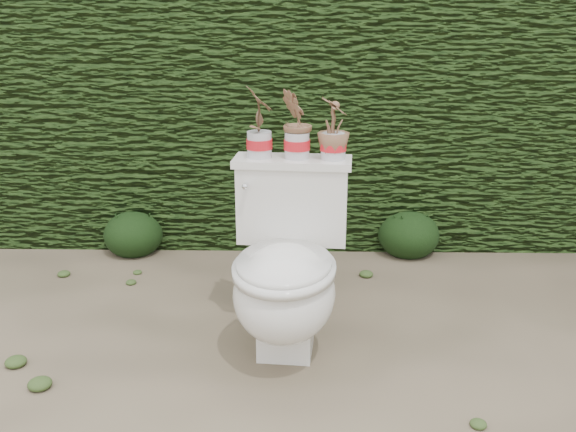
{
  "coord_description": "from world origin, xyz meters",
  "views": [
    {
      "loc": [
        0.19,
        -2.42,
        1.41
      ],
      "look_at": [
        0.14,
        0.13,
        0.55
      ],
      "focal_mm": 40.0,
      "sensor_mm": 36.0,
      "label": 1
    }
  ],
  "objects_px": {
    "toilet": "(286,272)",
    "potted_plant_right": "(334,130)",
    "potted_plant_left": "(259,124)",
    "potted_plant_center": "(297,126)"
  },
  "relations": [
    {
      "from": "toilet",
      "to": "potted_plant_right",
      "type": "relative_size",
      "value": 3.2
    },
    {
      "from": "toilet",
      "to": "potted_plant_right",
      "type": "distance_m",
      "value": 0.62
    },
    {
      "from": "potted_plant_center",
      "to": "potted_plant_right",
      "type": "height_order",
      "value": "potted_plant_center"
    },
    {
      "from": "potted_plant_right",
      "to": "potted_plant_center",
      "type": "bearing_deg",
      "value": 73.36
    },
    {
      "from": "potted_plant_right",
      "to": "potted_plant_left",
      "type": "bearing_deg",
      "value": 73.36
    },
    {
      "from": "potted_plant_left",
      "to": "potted_plant_center",
      "type": "height_order",
      "value": "potted_plant_left"
    },
    {
      "from": "potted_plant_left",
      "to": "potted_plant_center",
      "type": "distance_m",
      "value": 0.16
    },
    {
      "from": "toilet",
      "to": "potted_plant_right",
      "type": "xyz_separation_m",
      "value": [
        0.19,
        0.22,
        0.54
      ]
    },
    {
      "from": "toilet",
      "to": "potted_plant_center",
      "type": "xyz_separation_m",
      "value": [
        0.04,
        0.24,
        0.56
      ]
    },
    {
      "from": "potted_plant_left",
      "to": "potted_plant_center",
      "type": "bearing_deg",
      "value": -106.1
    }
  ]
}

